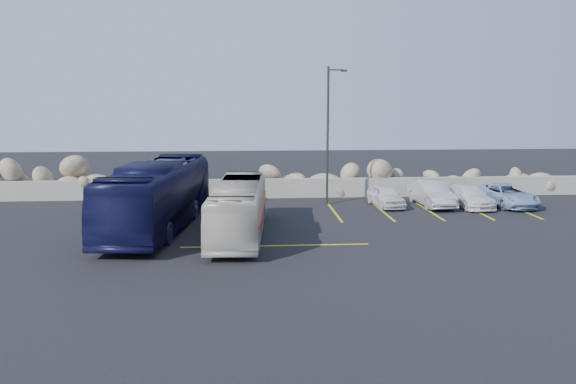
{
  "coord_description": "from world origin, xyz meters",
  "views": [
    {
      "loc": [
        -2.08,
        -22.88,
        6.14
      ],
      "look_at": [
        -0.19,
        4.0,
        1.68
      ],
      "focal_mm": 35.0,
      "sensor_mm": 36.0,
      "label": 1
    }
  ],
  "objects": [
    {
      "name": "car_a",
      "position": [
        5.82,
        8.64,
        0.61
      ],
      "size": [
        1.78,
        3.72,
        1.23
      ],
      "primitive_type": "imported",
      "rotation": [
        0.0,
        0.0,
        0.09
      ],
      "color": "white",
      "rests_on": "ground"
    },
    {
      "name": "ground",
      "position": [
        0.0,
        0.0,
        0.0
      ],
      "size": [
        90.0,
        90.0,
        0.0
      ],
      "primitive_type": "plane",
      "color": "black",
      "rests_on": "ground"
    },
    {
      "name": "car_d",
      "position": [
        12.92,
        8.33,
        0.63
      ],
      "size": [
        2.45,
        4.71,
        1.27
      ],
      "primitive_type": "imported",
      "rotation": [
        0.0,
        0.0,
        0.08
      ],
      "color": "#91ADCD",
      "rests_on": "ground"
    },
    {
      "name": "riprap_pile",
      "position": [
        0.0,
        13.2,
        1.3
      ],
      "size": [
        54.0,
        2.8,
        2.6
      ],
      "primitive_type": null,
      "color": "#866F58",
      "rests_on": "ground"
    },
    {
      "name": "parking_lines",
      "position": [
        4.64,
        5.57,
        0.01
      ],
      "size": [
        18.16,
        9.36,
        0.01
      ],
      "color": "gold",
      "rests_on": "ground"
    },
    {
      "name": "tour_coach",
      "position": [
        -6.42,
        3.87,
        1.61
      ],
      "size": [
        4.04,
        11.81,
        3.22
      ],
      "primitive_type": "imported",
      "rotation": [
        0.0,
        0.0,
        -0.12
      ],
      "color": "#101036",
      "rests_on": "ground"
    },
    {
      "name": "lamppost",
      "position": [
        2.56,
        9.5,
        4.3
      ],
      "size": [
        1.14,
        0.18,
        8.0
      ],
      "color": "#32302C",
      "rests_on": "ground"
    },
    {
      "name": "car_c",
      "position": [
        10.61,
        8.26,
        0.61
      ],
      "size": [
        1.98,
        4.33,
        1.23
      ],
      "primitive_type": "imported",
      "rotation": [
        0.0,
        0.0,
        0.06
      ],
      "color": "white",
      "rests_on": "ground"
    },
    {
      "name": "seawall",
      "position": [
        0.0,
        12.0,
        0.6
      ],
      "size": [
        60.0,
        0.4,
        1.2
      ],
      "primitive_type": "cube",
      "color": "gray",
      "rests_on": "ground"
    },
    {
      "name": "car_b",
      "position": [
        8.49,
        8.59,
        0.73
      ],
      "size": [
        1.77,
        4.48,
        1.45
      ],
      "primitive_type": "imported",
      "rotation": [
        0.0,
        0.0,
        0.05
      ],
      "color": "#B6B7BB",
      "rests_on": "ground"
    },
    {
      "name": "vintage_bus",
      "position": [
        -2.57,
        2.08,
        1.27
      ],
      "size": [
        2.66,
        9.19,
        2.53
      ],
      "primitive_type": "imported",
      "rotation": [
        0.0,
        0.0,
        -0.06
      ],
      "color": "beige",
      "rests_on": "ground"
    }
  ]
}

